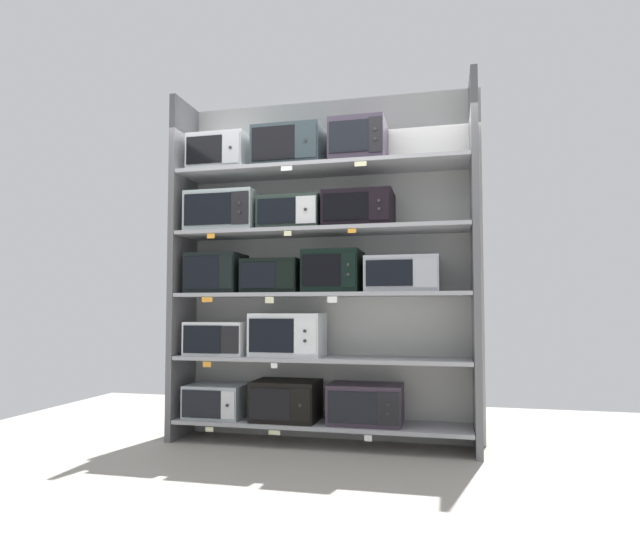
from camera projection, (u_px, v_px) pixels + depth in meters
ground at (282, 486)px, 3.25m from camera, size 6.29×6.00×0.02m
back_panel at (327, 267)px, 4.53m from camera, size 2.49×0.04×2.78m
upright_left at (183, 267)px, 4.57m from camera, size 0.05×0.43×2.78m
upright_right at (475, 262)px, 4.04m from camera, size 0.05×0.43×2.78m
shelf_0 at (320, 424)px, 4.23m from camera, size 2.29×0.43×0.03m
microwave_0 at (217, 401)px, 4.43m from camera, size 0.46×0.38×0.26m
microwave_1 at (286, 400)px, 4.30m from camera, size 0.51×0.40×0.31m
microwave_2 at (366, 404)px, 4.16m from camera, size 0.55×0.36×0.30m
price_tag_0 at (209, 429)px, 4.20m from camera, size 0.06×0.00×0.03m
price_tag_1 at (274, 433)px, 4.08m from camera, size 0.09×0.00×0.03m
price_tag_2 at (368, 438)px, 3.93m from camera, size 0.06×0.00×0.04m
shelf_1 at (320, 359)px, 4.26m from camera, size 2.29×0.43×0.03m
microwave_3 at (219, 338)px, 4.46m from camera, size 0.49×0.36×0.27m
microwave_4 at (288, 335)px, 4.33m from camera, size 0.56×0.34×0.34m
price_tag_3 at (207, 364)px, 4.24m from camera, size 0.07×0.00×0.04m
price_tag_4 at (274, 366)px, 4.11m from camera, size 0.05×0.00×0.04m
shelf_2 at (320, 295)px, 4.29m from camera, size 2.29×0.43×0.03m
microwave_5 at (216, 274)px, 4.49m from camera, size 0.43×0.36×0.32m
microwave_6 at (273, 276)px, 4.38m from camera, size 0.46×0.36×0.27m
microwave_7 at (333, 272)px, 4.27m from camera, size 0.43×0.41×0.33m
microwave_8 at (402, 274)px, 4.15m from camera, size 0.54×0.39×0.27m
price_tag_5 at (207, 300)px, 4.26m from camera, size 0.09×0.00×0.04m
price_tag_6 at (269, 300)px, 4.15m from camera, size 0.07×0.00×0.05m
price_tag_7 at (332, 300)px, 4.04m from camera, size 0.07×0.00×0.05m
shelf_3 at (320, 231)px, 4.32m from camera, size 2.29×0.43×0.03m
microwave_9 at (225, 213)px, 4.50m from camera, size 0.57×0.42×0.32m
microwave_10 at (292, 214)px, 4.37m from camera, size 0.49×0.34×0.26m
microwave_11 at (359, 210)px, 4.25m from camera, size 0.53×0.40×0.28m
price_tag_8 at (211, 236)px, 4.29m from camera, size 0.06×0.00×0.04m
price_tag_9 at (288, 233)px, 4.14m from camera, size 0.06×0.00×0.04m
price_tag_10 at (352, 231)px, 4.03m from camera, size 0.06×0.00×0.03m
shelf_4 at (320, 169)px, 4.34m from camera, size 2.29×0.43×0.03m
microwave_12 at (221, 155)px, 4.54m from camera, size 0.48×0.35×0.30m
microwave_13 at (289, 149)px, 4.41m from camera, size 0.55×0.37×0.33m
microwave_14 at (359, 144)px, 4.28m from camera, size 0.42×0.42×0.33m
price_tag_11 at (287, 168)px, 4.17m from camera, size 0.09×0.00×0.04m
price_tag_12 at (361, 164)px, 4.05m from camera, size 0.09×0.00×0.04m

